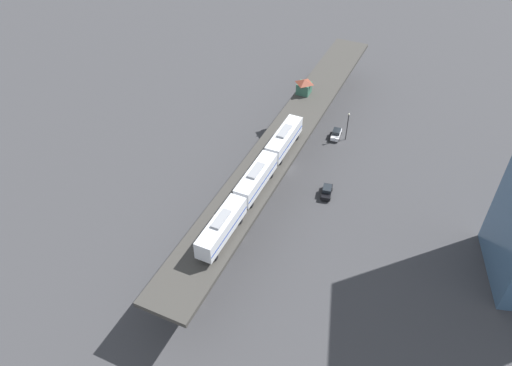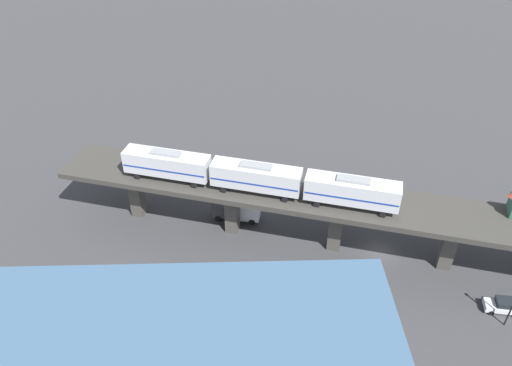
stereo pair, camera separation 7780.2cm
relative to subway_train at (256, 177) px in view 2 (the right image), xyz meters
The scene contains 6 objects.
ground_plane 20.96m from the subway_train, 101.38° to the right, with size 400.00×400.00×0.00m, color #38383A.
elevated_viaduct 18.23m from the subway_train, 101.43° to the right, with size 33.33×90.77×8.81m.
subway_train is the anchor object (origin of this frame).
street_car_white 34.76m from the subway_train, 114.42° to the right, with size 2.51×4.64×1.89m.
street_car_black 19.28m from the subway_train, 140.36° to the right, with size 2.28×4.55×1.89m.
delivery_truck 11.14m from the subway_train, 28.62° to the left, with size 3.48×7.48×3.20m.
Camera 2 is at (-50.03, 18.84, 49.49)m, focal length 35.00 mm.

